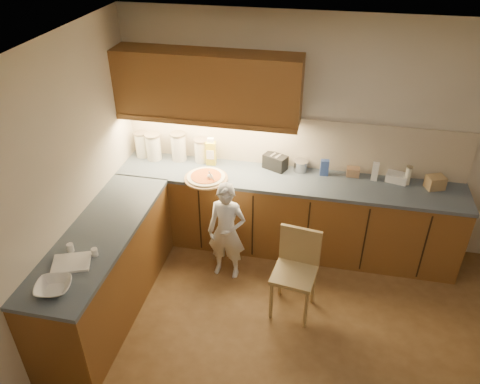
{
  "coord_description": "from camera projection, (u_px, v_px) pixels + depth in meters",
  "views": [
    {
      "loc": [
        0.0,
        -2.66,
        3.52
      ],
      "look_at": [
        -0.8,
        1.2,
        1.0
      ],
      "focal_mm": 35.0,
      "sensor_mm": 36.0,
      "label": 1
    }
  ],
  "objects": [
    {
      "name": "room",
      "position": [
        319.0,
        214.0,
        3.19
      ],
      "size": [
        4.54,
        4.5,
        2.62
      ],
      "color": "brown",
      "rests_on": "ground"
    },
    {
      "name": "l_counter",
      "position": [
        230.0,
        231.0,
        5.03
      ],
      "size": [
        3.77,
        2.62,
        0.92
      ],
      "color": "brown",
      "rests_on": "ground"
    },
    {
      "name": "backsplash",
      "position": [
        292.0,
        143.0,
        5.14
      ],
      "size": [
        3.75,
        0.02,
        0.58
      ],
      "primitive_type": "cube",
      "color": "beige",
      "rests_on": "l_counter"
    },
    {
      "name": "upper_cabinets",
      "position": [
        207.0,
        86.0,
        4.82
      ],
      "size": [
        1.95,
        0.36,
        0.73
      ],
      "color": "brown",
      "rests_on": "ground"
    },
    {
      "name": "pizza_on_board",
      "position": [
        206.0,
        178.0,
        5.03
      ],
      "size": [
        0.47,
        0.47,
        0.19
      ],
      "rotation": [
        0.0,
        0.0,
        -0.09
      ],
      "color": "tan",
      "rests_on": "l_counter"
    },
    {
      "name": "child",
      "position": [
        227.0,
        232.0,
        4.85
      ],
      "size": [
        0.42,
        0.29,
        1.12
      ],
      "primitive_type": "imported",
      "rotation": [
        0.0,
        0.0,
        -0.06
      ],
      "color": "white",
      "rests_on": "ground"
    },
    {
      "name": "wooden_chair",
      "position": [
        296.0,
        266.0,
        4.47
      ],
      "size": [
        0.45,
        0.45,
        0.89
      ],
      "rotation": [
        0.0,
        0.0,
        -0.14
      ],
      "color": "tan",
      "rests_on": "ground"
    },
    {
      "name": "mixing_bowl",
      "position": [
        53.0,
        287.0,
        3.61
      ],
      "size": [
        0.34,
        0.34,
        0.07
      ],
      "primitive_type": "imported",
      "rotation": [
        0.0,
        0.0,
        0.27
      ],
      "color": "white",
      "rests_on": "l_counter"
    },
    {
      "name": "canister_a",
      "position": [
        142.0,
        144.0,
        5.4
      ],
      "size": [
        0.15,
        0.15,
        0.3
      ],
      "rotation": [
        0.0,
        0.0,
        0.15
      ],
      "color": "white",
      "rests_on": "l_counter"
    },
    {
      "name": "canister_b",
      "position": [
        153.0,
        147.0,
        5.34
      ],
      "size": [
        0.18,
        0.18,
        0.31
      ],
      "rotation": [
        0.0,
        0.0,
        -0.05
      ],
      "color": "white",
      "rests_on": "l_counter"
    },
    {
      "name": "canister_c",
      "position": [
        179.0,
        146.0,
        5.33
      ],
      "size": [
        0.18,
        0.18,
        0.33
      ],
      "rotation": [
        0.0,
        0.0,
        -0.13
      ],
      "color": "silver",
      "rests_on": "l_counter"
    },
    {
      "name": "canister_d",
      "position": [
        202.0,
        150.0,
        5.31
      ],
      "size": [
        0.17,
        0.17,
        0.28
      ],
      "rotation": [
        0.0,
        0.0,
        0.34
      ],
      "color": "white",
      "rests_on": "l_counter"
    },
    {
      "name": "oil_jug",
      "position": [
        211.0,
        152.0,
        5.24
      ],
      "size": [
        0.12,
        0.09,
        0.33
      ],
      "rotation": [
        0.0,
        0.0,
        0.1
      ],
      "color": "gold",
      "rests_on": "l_counter"
    },
    {
      "name": "toaster",
      "position": [
        275.0,
        162.0,
        5.19
      ],
      "size": [
        0.29,
        0.24,
        0.17
      ],
      "rotation": [
        0.0,
        0.0,
        -0.42
      ],
      "color": "black",
      "rests_on": "l_counter"
    },
    {
      "name": "steel_pot",
      "position": [
        301.0,
        166.0,
        5.16
      ],
      "size": [
        0.16,
        0.16,
        0.12
      ],
      "color": "#A9A9AD",
      "rests_on": "l_counter"
    },
    {
      "name": "blue_box",
      "position": [
        324.0,
        168.0,
        5.07
      ],
      "size": [
        0.1,
        0.07,
        0.18
      ],
      "primitive_type": "cube",
      "rotation": [
        0.0,
        0.0,
        0.09
      ],
      "color": "#35509F",
      "rests_on": "l_counter"
    },
    {
      "name": "card_box_a",
      "position": [
        353.0,
        172.0,
        5.08
      ],
      "size": [
        0.14,
        0.1,
        0.1
      ],
      "primitive_type": "cube",
      "rotation": [
        0.0,
        0.0,
        0.0
      ],
      "color": "#A57C59",
      "rests_on": "l_counter"
    },
    {
      "name": "white_bottle",
      "position": [
        375.0,
        172.0,
        4.98
      ],
      "size": [
        0.07,
        0.07,
        0.2
      ],
      "primitive_type": "cube",
      "rotation": [
        0.0,
        0.0,
        -0.11
      ],
      "color": "white",
      "rests_on": "l_counter"
    },
    {
      "name": "flat_pack",
      "position": [
        397.0,
        177.0,
        4.99
      ],
      "size": [
        0.25,
        0.2,
        0.09
      ],
      "primitive_type": "cube",
      "rotation": [
        0.0,
        0.0,
        -0.25
      ],
      "color": "silver",
      "rests_on": "l_counter"
    },
    {
      "name": "tall_jar",
      "position": [
        408.0,
        175.0,
        4.9
      ],
      "size": [
        0.07,
        0.07,
        0.21
      ],
      "rotation": [
        0.0,
        0.0,
        0.13
      ],
      "color": "white",
      "rests_on": "l_counter"
    },
    {
      "name": "card_box_b",
      "position": [
        435.0,
        182.0,
        4.85
      ],
      "size": [
        0.22,
        0.2,
        0.14
      ],
      "primitive_type": "cube",
      "rotation": [
        0.0,
        0.0,
        0.37
      ],
      "color": "tan",
      "rests_on": "l_counter"
    },
    {
      "name": "dough_cloth",
      "position": [
        71.0,
        263.0,
        3.89
      ],
      "size": [
        0.37,
        0.33,
        0.02
      ],
      "primitive_type": "cube",
      "rotation": [
        0.0,
        0.0,
        0.37
      ],
      "color": "white",
      "rests_on": "l_counter"
    },
    {
      "name": "spice_jar_a",
      "position": [
        70.0,
        248.0,
        4.01
      ],
      "size": [
        0.07,
        0.07,
        0.08
      ],
      "primitive_type": "cylinder",
      "rotation": [
        0.0,
        0.0,
        0.27
      ],
      "color": "white",
      "rests_on": "l_counter"
    },
    {
      "name": "spice_jar_b",
      "position": [
        95.0,
        252.0,
        3.96
      ],
      "size": [
        0.07,
        0.07,
        0.07
      ],
      "primitive_type": "cylinder",
      "rotation": [
        0.0,
        0.0,
        0.37
      ],
      "color": "white",
      "rests_on": "l_counter"
    }
  ]
}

